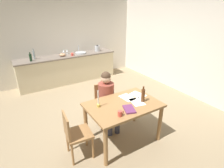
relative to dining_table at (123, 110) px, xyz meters
The scene contains 23 objects.
ground_plane 1.27m from the dining_table, 83.55° to the left, with size 5.20×5.20×0.04m, color #937F60.
wall_back 3.73m from the dining_table, 88.11° to the left, with size 5.20×0.12×2.60m, color silver.
wall_right 2.99m from the dining_table, 21.51° to the left, with size 0.12×5.20×2.60m, color silver.
kitchen_counter 3.32m from the dining_table, 87.90° to the left, with size 3.16×0.64×0.90m.
dining_table is the anchor object (origin of this frame).
chair_at_table 0.69m from the dining_table, 89.85° to the left, with size 0.45×0.45×0.87m.
person_seated 0.53m from the dining_table, 91.84° to the left, with size 0.38×0.62×1.19m.
chair_side_empty 0.92m from the dining_table, behind, with size 0.44×0.44×0.85m.
coffee_mug 0.41m from the dining_table, 132.55° to the right, with size 0.11×0.07×0.09m.
candlestick 0.48m from the dining_table, 160.49° to the left, with size 0.06×0.06×0.30m.
book_magazine 0.25m from the dining_table, 97.45° to the right, with size 0.17×0.26×0.03m, color #6B305E.
paper_letter 0.28m from the dining_table, 37.46° to the left, with size 0.21×0.30×0.00m, color white.
paper_bill 0.29m from the dining_table, 15.28° to the right, with size 0.21×0.30×0.00m, color white.
paper_envelope 0.48m from the dining_table, 17.55° to the left, with size 0.21×0.30×0.00m, color white.
wine_bottle_on_table 0.44m from the dining_table, 17.09° to the right, with size 0.07×0.07×0.30m.
sink_unit 3.38m from the dining_table, 79.92° to the left, with size 0.36×0.36×0.24m.
bottle_oil 3.38m from the dining_table, 106.82° to the left, with size 0.07×0.07×0.26m.
bottle_vinegar 3.52m from the dining_table, 103.96° to the left, with size 0.06×0.06×0.30m.
mixing_bowl 3.29m from the dining_table, 90.61° to the left, with size 0.19×0.19×0.09m, color tan.
stovetop_kettle 3.54m from the dining_table, 69.87° to the left, with size 0.18×0.18×0.22m.
wine_glass_near_sink 3.49m from the dining_table, 86.96° to the left, with size 0.07×0.07×0.15m.
wine_glass_by_kettle 3.48m from the dining_table, 88.93° to the left, with size 0.07×0.07×0.15m.
teacup_on_counter 3.19m from the dining_table, 85.57° to the left, with size 0.11×0.08×0.09m.
Camera 1 is at (-1.74, -3.31, 2.37)m, focal length 28.80 mm.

